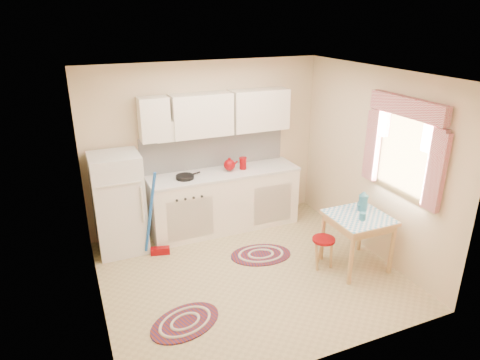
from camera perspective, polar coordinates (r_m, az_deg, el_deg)
name	(u,v)px	position (r m, az deg, el deg)	size (l,w,h in m)	color
room_shell	(253,148)	(5.18, 1.79, 4.35)	(3.64, 3.60, 2.52)	tan
fridge	(119,204)	(6.04, -15.87, -3.04)	(0.65, 0.60, 1.40)	silver
broom	(157,215)	(5.82, -10.95, -4.60)	(0.28, 0.12, 1.20)	#1C56B2
base_cabinets	(224,201)	(6.52, -2.10, -2.85)	(2.25, 0.60, 0.88)	white
countertop	(224,173)	(6.34, -2.16, 0.94)	(2.27, 0.62, 0.04)	silver
frying_pan	(185,177)	(6.10, -7.36, 0.40)	(0.26, 0.26, 0.05)	black
red_kettle	(229,165)	(6.33, -1.42, 2.03)	(0.19, 0.17, 0.19)	#890509
red_canister	(243,164)	(6.42, 0.39, 2.16)	(0.10, 0.10, 0.16)	#890509
table	(356,241)	(5.78, 15.25, -7.91)	(0.72, 0.72, 0.72)	tan
stool	(323,253)	(5.73, 10.97, -9.49)	(0.29, 0.29, 0.42)	#890509
coffee_pot	(363,201)	(5.72, 16.10, -2.67)	(0.14, 0.12, 0.29)	#296980
mug	(363,217)	(5.51, 16.03, -4.71)	(0.08, 0.08, 0.10)	#296980
rug_center	(261,255)	(5.98, 2.79, -9.92)	(0.84, 0.56, 0.02)	maroon
rug_left	(185,322)	(4.89, -7.32, -18.31)	(0.81, 0.54, 0.02)	maroon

